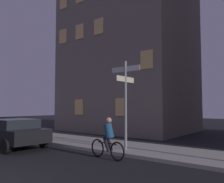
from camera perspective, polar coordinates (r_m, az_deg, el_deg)
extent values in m
cube|color=#9E9991|center=(11.63, 3.46, -13.37)|extent=(40.00, 2.98, 0.14)
cylinder|color=gray|center=(10.57, 3.29, -3.25)|extent=(0.12, 0.12, 3.94)
cube|color=white|center=(10.70, 3.25, 5.45)|extent=(1.52, 0.03, 0.24)
cube|color=beige|center=(10.64, 3.26, 2.97)|extent=(0.03, 1.33, 0.24)
cube|color=black|center=(12.97, -22.99, -9.43)|extent=(4.23, 2.05, 0.63)
cube|color=#23282D|center=(12.66, -22.31, -7.17)|extent=(1.89, 1.80, 0.43)
cylinder|color=black|center=(14.65, -22.12, -10.11)|extent=(0.65, 0.25, 0.64)
cylinder|color=black|center=(11.38, -24.21, -12.00)|extent=(0.65, 0.25, 0.64)
cylinder|color=black|center=(12.31, -16.10, -11.52)|extent=(0.65, 0.25, 0.64)
sphere|color=#F9EFCC|center=(15.13, -24.40, -8.53)|extent=(0.16, 0.16, 0.16)
torus|color=black|center=(9.88, -3.51, -13.40)|extent=(0.72, 0.14, 0.72)
torus|color=black|center=(9.11, 1.28, -14.24)|extent=(0.72, 0.14, 0.72)
cylinder|color=black|center=(9.45, -1.21, -12.32)|extent=(1.00, 0.15, 0.04)
cylinder|color=navy|center=(9.32, -0.77, -9.50)|extent=(0.48, 0.37, 0.61)
sphere|color=tan|center=(9.28, -0.77, -6.95)|extent=(0.22, 0.22, 0.22)
cylinder|color=black|center=(9.35, -1.40, -12.59)|extent=(0.35, 0.16, 0.55)
cylinder|color=black|center=(9.48, -0.60, -12.48)|extent=(0.35, 0.16, 0.55)
cube|color=slate|center=(21.11, 3.81, 11.45)|extent=(10.18, 7.61, 15.07)
cube|color=#F2C672|center=(18.76, -7.96, -3.73)|extent=(0.90, 0.06, 1.20)
cube|color=#F2C672|center=(16.08, 2.18, -3.78)|extent=(0.90, 0.06, 1.20)
cube|color=#F2C672|center=(15.27, 8.40, 7.65)|extent=(0.90, 0.06, 1.20)
cube|color=#F2C672|center=(21.14, -11.74, 12.91)|extent=(0.90, 0.06, 1.20)
cube|color=#F2C672|center=(19.70, -7.80, 14.11)|extent=(0.90, 0.06, 1.20)
cube|color=#F2C672|center=(18.36, -3.21, 15.43)|extent=(0.90, 0.06, 1.20)
cube|color=#F2C672|center=(22.19, -11.63, 20.40)|extent=(0.90, 0.06, 1.20)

